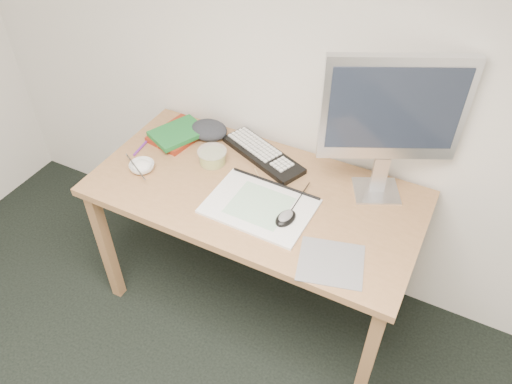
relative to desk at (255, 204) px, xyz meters
The scene contains 18 objects.
desk is the anchor object (origin of this frame).
mousepad 0.49m from the desk, 27.76° to the right, with size 0.24×0.21×0.00m, color slate.
sketchpad 0.14m from the desk, 52.52° to the right, with size 0.43×0.30×0.01m, color white.
keyboard 0.25m from the desk, 108.00° to the left, with size 0.43×0.14×0.03m, color black.
monitor 0.69m from the desk, 26.25° to the left, with size 0.50×0.27×0.62m.
mouse 0.25m from the desk, 29.68° to the right, with size 0.07×0.11×0.04m, color black.
rice_bowl 0.53m from the desk, 168.07° to the right, with size 0.11×0.11×0.03m, color white.
chopsticks 0.54m from the desk, 165.18° to the right, with size 0.02×0.02×0.20m, color #BABABD.
fruit_tub 0.29m from the desk, 162.25° to the left, with size 0.13×0.13×0.06m, color gold.
book_red 0.54m from the desk, 160.52° to the left, with size 0.19×0.26×0.03m, color maroon.
book_green 0.53m from the desk, 161.97° to the left, with size 0.18×0.24×0.02m, color #19672B.
cloth_lump 0.47m from the desk, 146.32° to the left, with size 0.15×0.13×0.06m, color #272A2F.
pencil_pink 0.09m from the desk, ahead, with size 0.01×0.01×0.17m, color pink.
pencil_tan 0.11m from the desk, 93.69° to the left, with size 0.01×0.01×0.17m, color tan.
pencil_black 0.13m from the desk, 26.10° to the left, with size 0.01×0.01×0.18m, color black.
marker_blue 0.55m from the desk, 167.21° to the left, with size 0.01×0.01×0.13m, color #2228B8.
marker_orange 0.56m from the desk, 168.19° to the left, with size 0.01×0.01×0.12m, color orange.
marker_purple 0.61m from the desk, behind, with size 0.01×0.01×0.13m, color #652589.
Camera 1 is at (0.69, 0.04, 2.16)m, focal length 35.00 mm.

